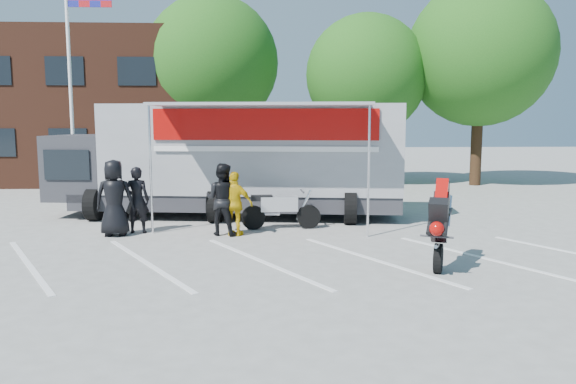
{
  "coord_description": "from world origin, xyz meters",
  "views": [
    {
      "loc": [
        0.14,
        -10.5,
        2.96
      ],
      "look_at": [
        0.81,
        2.34,
        1.3
      ],
      "focal_mm": 35.0,
      "sensor_mm": 36.0,
      "label": 1
    }
  ],
  "objects": [
    {
      "name": "spectator_leather_c",
      "position": [
        -0.81,
        3.84,
        0.93
      ],
      "size": [
        1.08,
        0.96,
        1.86
      ],
      "primitive_type": "imported",
      "rotation": [
        0.0,
        0.0,
        2.81
      ],
      "color": "black",
      "rests_on": "ground"
    },
    {
      "name": "tree_right",
      "position": [
        10.0,
        14.5,
        5.88
      ],
      "size": [
        6.46,
        6.46,
        9.12
      ],
      "color": "#382314",
      "rests_on": "ground"
    },
    {
      "name": "spectator_leather_a",
      "position": [
        -3.55,
        3.87,
        0.98
      ],
      "size": [
        0.99,
        0.67,
        1.96
      ],
      "primitive_type": "imported",
      "rotation": [
        0.0,
        0.0,
        3.19
      ],
      "color": "black",
      "rests_on": "ground"
    },
    {
      "name": "tree_left",
      "position": [
        -2.0,
        16.0,
        5.57
      ],
      "size": [
        6.12,
        6.12,
        8.64
      ],
      "color": "#382314",
      "rests_on": "ground"
    },
    {
      "name": "spectator_leather_b",
      "position": [
        -3.05,
        4.19,
        0.88
      ],
      "size": [
        0.65,
        0.43,
        1.75
      ],
      "primitive_type": "imported",
      "rotation": [
        0.0,
        0.0,
        3.12
      ],
      "color": "black",
      "rests_on": "ground"
    },
    {
      "name": "office_building",
      "position": [
        -10.0,
        18.0,
        3.5
      ],
      "size": [
        18.0,
        8.0,
        7.0
      ],
      "primitive_type": "cube",
      "color": "#4E2719",
      "rests_on": "ground"
    },
    {
      "name": "parked_motorcycle",
      "position": [
        0.73,
        4.54,
        0.0
      ],
      "size": [
        2.25,
        0.85,
        1.16
      ],
      "primitive_type": null,
      "rotation": [
        0.0,
        0.0,
        1.62
      ],
      "color": "silver",
      "rests_on": "ground"
    },
    {
      "name": "transporter_truck",
      "position": [
        -0.52,
        6.63,
        0.0
      ],
      "size": [
        11.31,
        6.51,
        3.42
      ],
      "primitive_type": null,
      "rotation": [
        0.0,
        0.0,
        -0.13
      ],
      "color": "#989AA0",
      "rests_on": "ground"
    },
    {
      "name": "flagpole",
      "position": [
        -6.24,
        10.0,
        5.05
      ],
      "size": [
        1.61,
        0.12,
        8.0
      ],
      "color": "white",
      "rests_on": "ground"
    },
    {
      "name": "tree_mid",
      "position": [
        5.0,
        15.0,
        4.94
      ],
      "size": [
        5.44,
        5.44,
        7.68
      ],
      "color": "#382314",
      "rests_on": "ground"
    },
    {
      "name": "ground",
      "position": [
        0.0,
        0.0,
        0.0
      ],
      "size": [
        100.0,
        100.0,
        0.0
      ],
      "primitive_type": "plane",
      "color": "#9E9D98",
      "rests_on": "ground"
    },
    {
      "name": "spectator_hivis",
      "position": [
        -0.48,
        3.73,
        0.83
      ],
      "size": [
        1.05,
        0.73,
        1.65
      ],
      "primitive_type": "imported",
      "rotation": [
        0.0,
        0.0,
        2.76
      ],
      "color": "gold",
      "rests_on": "ground"
    },
    {
      "name": "parking_bay_lines",
      "position": [
        0.0,
        1.0,
        0.01
      ],
      "size": [
        18.09,
        13.33,
        0.01
      ],
      "primitive_type": "cube",
      "rotation": [
        0.0,
        0.0,
        0.52
      ],
      "color": "white",
      "rests_on": "ground"
    },
    {
      "name": "stunt_bike_rider",
      "position": [
        3.86,
        0.56,
        0.0
      ],
      "size": [
        1.38,
        1.84,
        1.96
      ],
      "primitive_type": null,
      "rotation": [
        0.0,
        0.0,
        -0.41
      ],
      "color": "black",
      "rests_on": "ground"
    }
  ]
}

